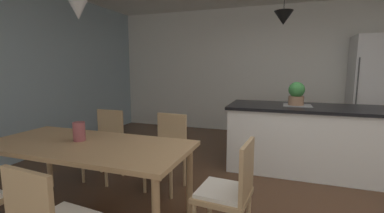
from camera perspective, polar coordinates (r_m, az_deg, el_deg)
wall_back_kitchen at (r=5.89m, az=22.41°, el=7.15°), size 10.00×0.12×2.70m
window_wall_left_glazing at (r=4.58m, az=-36.03°, el=6.06°), size 0.06×8.40×2.70m
dining_table at (r=2.63m, az=-21.90°, el=-8.84°), size 1.92×0.86×0.72m
chair_far_left at (r=3.54m, az=-18.51°, el=-7.36°), size 0.40×0.40×0.87m
chair_far_right at (r=3.10m, az=-5.51°, el=-9.18°), size 0.43×0.43×0.87m
chair_kitchen_end at (r=2.12m, az=8.13°, el=-17.74°), size 0.43×0.43×0.87m
kitchen_island at (r=3.93m, az=24.50°, el=-6.32°), size 2.20×0.90×0.91m
refrigerator at (r=5.71m, az=34.84°, el=2.69°), size 0.76×0.67×1.99m
pendant_over_table at (r=2.71m, az=-23.64°, el=19.09°), size 0.19×0.19×0.86m
pendant_over_island_main at (r=3.86m, az=19.34°, el=17.82°), size 0.25×0.25×0.72m
potted_plant_on_island at (r=3.82m, az=21.84°, el=2.62°), size 0.21×0.21×0.32m
vase_on_dining_table at (r=2.71m, az=-23.43°, el=-5.03°), size 0.11×0.11×0.18m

